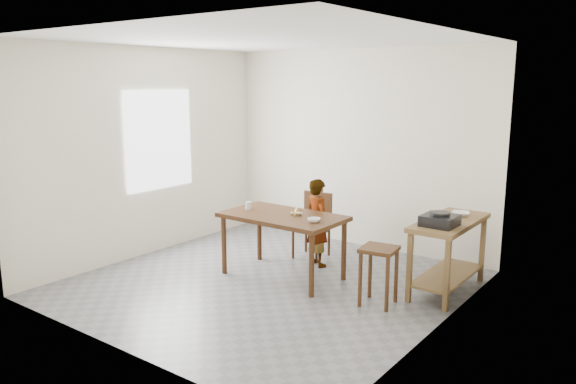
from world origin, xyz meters
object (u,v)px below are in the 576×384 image
Objects in this scene: stool at (378,276)px; dining_chair at (311,226)px; child at (318,222)px; dining_table at (283,246)px; prep_counter at (448,256)px.

dining_chair is at bearing 148.09° from stool.
dining_chair is (-0.25, 0.22, -0.13)m from child.
child is 1.79× the size of stool.
stool is at bearing -37.70° from dining_chair.
dining_table is 1.28× the size of child.
dining_chair is 1.71m from stool.
dining_chair reaches higher than prep_counter.
dining_chair is at bearing 176.44° from prep_counter.
stool is at bearing -3.83° from dining_table.
prep_counter is at bearing 22.15° from dining_table.
dining_table is 0.83m from dining_chair.
stool is (1.29, -0.09, -0.07)m from dining_table.
child is 1.40m from stool.
prep_counter is 1.88m from dining_chair.
prep_counter is 1.43× the size of dining_chair.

